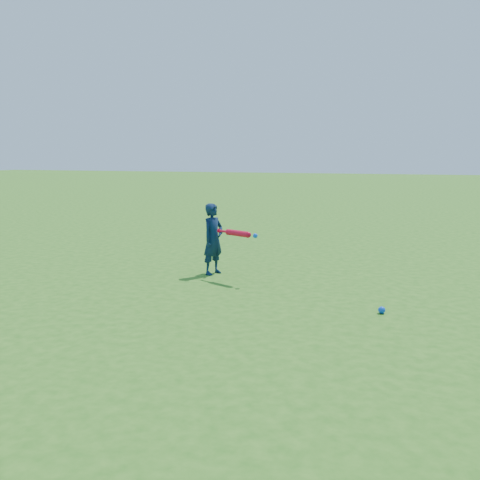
# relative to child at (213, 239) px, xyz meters

# --- Properties ---
(ground) EXTENTS (80.00, 80.00, 0.00)m
(ground) POSITION_rel_child_xyz_m (0.41, 0.20, -0.48)
(ground) COLOR #296618
(ground) RESTS_ON ground
(child) EXTENTS (0.33, 0.40, 0.96)m
(child) POSITION_rel_child_xyz_m (0.00, 0.00, 0.00)
(child) COLOR #0D1F3F
(child) RESTS_ON ground
(ground_ball_blue) EXTENTS (0.07, 0.07, 0.07)m
(ground_ball_blue) POSITION_rel_child_xyz_m (2.31, -1.13, -0.44)
(ground_ball_blue) COLOR blue
(ground_ball_blue) RESTS_ON ground
(bat_swing) EXTENTS (0.64, 0.33, 0.08)m
(bat_swing) POSITION_rel_child_xyz_m (0.47, -0.26, 0.13)
(bat_swing) COLOR red
(bat_swing) RESTS_ON ground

